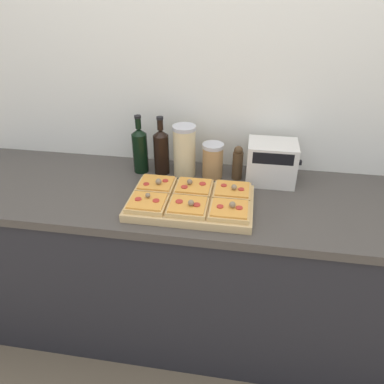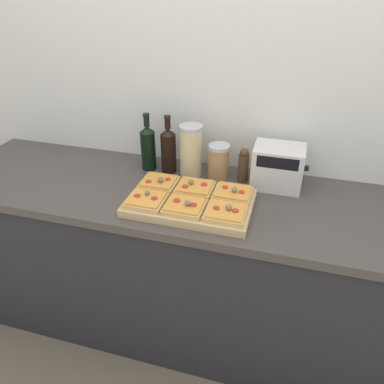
{
  "view_description": "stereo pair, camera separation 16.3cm",
  "coord_description": "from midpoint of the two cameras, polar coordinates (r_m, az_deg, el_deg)",
  "views": [
    {
      "loc": [
        0.17,
        -1.15,
        1.77
      ],
      "look_at": [
        -0.05,
        0.24,
        0.94
      ],
      "focal_mm": 35.0,
      "sensor_mm": 36.0,
      "label": 1
    },
    {
      "loc": [
        0.33,
        -1.11,
        1.77
      ],
      "look_at": [
        -0.05,
        0.24,
        0.94
      ],
      "focal_mm": 35.0,
      "sensor_mm": 36.0,
      "label": 2
    }
  ],
  "objects": [
    {
      "name": "olive_oil_bottle",
      "position": [
        1.9,
        -4.26,
        6.82
      ],
      "size": [
        0.08,
        0.08,
        0.3
      ],
      "color": "black",
      "rests_on": "kitchen_counter"
    },
    {
      "name": "pizza_slice_back_left",
      "position": [
        1.72,
        -2.36,
        1.37
      ],
      "size": [
        0.16,
        0.15,
        0.06
      ],
      "color": "tan",
      "rests_on": "cutting_board"
    },
    {
      "name": "pizza_slice_front_right",
      "position": [
        1.52,
        8.24,
        -3.22
      ],
      "size": [
        0.16,
        0.15,
        0.05
      ],
      "color": "tan",
      "rests_on": "cutting_board"
    },
    {
      "name": "grain_jar_short",
      "position": [
        1.83,
        6.63,
        4.56
      ],
      "size": [
        0.1,
        0.1,
        0.17
      ],
      "color": "#AD7F4C",
      "rests_on": "kitchen_counter"
    },
    {
      "name": "pizza_slice_back_center",
      "position": [
        1.68,
        3.23,
        0.58
      ],
      "size": [
        0.16,
        0.15,
        0.05
      ],
      "color": "tan",
      "rests_on": "cutting_board"
    },
    {
      "name": "wine_bottle",
      "position": [
        1.87,
        -1.11,
        6.46
      ],
      "size": [
        0.08,
        0.08,
        0.3
      ],
      "color": "black",
      "rests_on": "kitchen_counter"
    },
    {
      "name": "cutting_board",
      "position": [
        1.63,
        2.58,
        -1.75
      ],
      "size": [
        0.54,
        0.34,
        0.04
      ],
      "primitive_type": "cube",
      "color": "tan",
      "rests_on": "kitchen_counter"
    },
    {
      "name": "grain_jar_tall",
      "position": [
        1.84,
        2.38,
        6.27
      ],
      "size": [
        0.11,
        0.11,
        0.26
      ],
      "color": "beige",
      "rests_on": "kitchen_counter"
    },
    {
      "name": "pizza_slice_back_right",
      "position": [
        1.65,
        9.08,
        -0.26
      ],
      "size": [
        0.16,
        0.15,
        0.05
      ],
      "color": "tan",
      "rests_on": "cutting_board"
    },
    {
      "name": "ground_plane",
      "position": [
        2.12,
        2.06,
        -26.13
      ],
      "size": [
        12.0,
        12.0,
        0.0
      ],
      "primitive_type": "plane",
      "color": "brown"
    },
    {
      "name": "kitchen_counter",
      "position": [
        1.98,
        4.61,
        -11.5
      ],
      "size": [
        2.63,
        0.67,
        0.88
      ],
      "color": "#232328",
      "rests_on": "ground_plane"
    },
    {
      "name": "pepper_mill",
      "position": [
        1.82,
        10.4,
        3.95
      ],
      "size": [
        0.05,
        0.05,
        0.17
      ],
      "color": "#47331E",
      "rests_on": "kitchen_counter"
    },
    {
      "name": "wall_back",
      "position": [
        1.9,
        7.94,
        14.47
      ],
      "size": [
        6.0,
        0.06,
        2.5
      ],
      "color": "silver",
      "rests_on": "ground_plane"
    },
    {
      "name": "toaster_oven",
      "position": [
        1.81,
        15.47,
        3.68
      ],
      "size": [
        0.25,
        0.18,
        0.2
      ],
      "color": "beige",
      "rests_on": "kitchen_counter"
    },
    {
      "name": "pizza_slice_front_center",
      "position": [
        1.55,
        1.92,
        -2.27
      ],
      "size": [
        0.16,
        0.15,
        0.05
      ],
      "color": "tan",
      "rests_on": "cutting_board"
    },
    {
      "name": "pizza_slice_front_left",
      "position": [
        1.59,
        -4.13,
        -1.34
      ],
      "size": [
        0.16,
        0.15,
        0.05
      ],
      "color": "tan",
      "rests_on": "cutting_board"
    }
  ]
}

